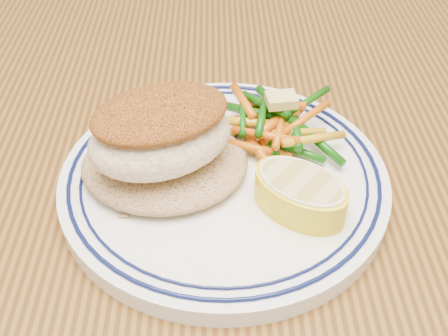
% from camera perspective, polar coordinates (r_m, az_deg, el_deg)
% --- Properties ---
extents(dining_table, '(1.50, 0.90, 0.75)m').
position_cam_1_polar(dining_table, '(0.51, 5.01, -8.30)').
color(dining_table, '#4B2C0F').
rests_on(dining_table, ground).
extents(plate, '(0.24, 0.24, 0.02)m').
position_cam_1_polar(plate, '(0.42, 0.00, -1.07)').
color(plate, white).
rests_on(plate, dining_table).
extents(rice_pilaf, '(0.12, 0.11, 0.02)m').
position_cam_1_polar(rice_pilaf, '(0.41, -6.07, 0.88)').
color(rice_pilaf, '#A27F51').
rests_on(rice_pilaf, plate).
extents(fish_fillet, '(0.12, 0.11, 0.05)m').
position_cam_1_polar(fish_fillet, '(0.39, -6.48, 3.73)').
color(fish_fillet, '#F6E8CB').
rests_on(fish_fillet, rice_pilaf).
extents(vegetable_pile, '(0.10, 0.09, 0.03)m').
position_cam_1_polar(vegetable_pile, '(0.44, 4.96, 4.56)').
color(vegetable_pile, gold).
rests_on(vegetable_pile, plate).
extents(butter_pat, '(0.03, 0.02, 0.01)m').
position_cam_1_polar(butter_pat, '(0.44, 5.86, 6.90)').
color(butter_pat, '#E0D06D').
rests_on(butter_pat, vegetable_pile).
extents(lemon_wedge, '(0.09, 0.09, 0.03)m').
position_cam_1_polar(lemon_wedge, '(0.38, 7.73, -2.49)').
color(lemon_wedge, yellow).
rests_on(lemon_wedge, plate).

